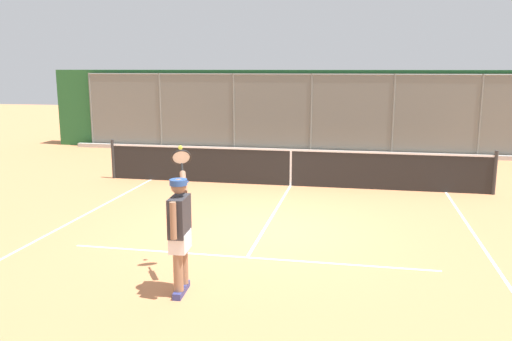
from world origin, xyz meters
name	(u,v)px	position (x,y,z in m)	size (l,w,h in m)	color
ground_plane	(264,230)	(0.00, 0.00, 0.00)	(60.00, 60.00, 0.00)	#C67A4C
court_line_markings	(244,263)	(0.00, 1.76, 0.00)	(7.72, 9.76, 0.01)	white
fence_backdrop	(313,111)	(0.00, -9.84, 1.45)	(19.83, 1.37, 2.93)	slate
tennis_net	(291,167)	(0.00, -3.85, 0.49)	(9.92, 0.09, 1.07)	#2D2D2D
tennis_player	(180,228)	(0.59, 2.98, 0.92)	(0.53, 1.33, 1.87)	navy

